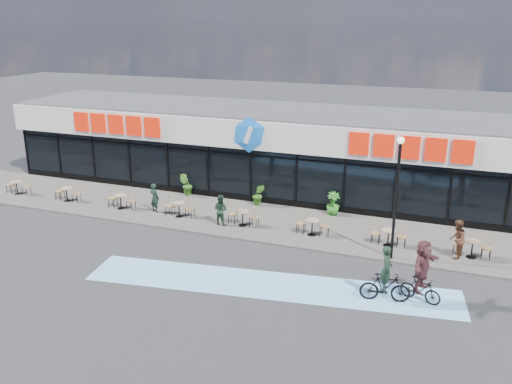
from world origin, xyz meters
TOP-DOWN VIEW (x-y plane):
  - ground at (0.00, 0.00)m, footprint 120.00×120.00m
  - sidewalk at (0.00, 4.50)m, footprint 44.00×5.00m
  - bike_lane at (4.00, -1.50)m, footprint 14.17×4.13m
  - building at (-0.00, 9.93)m, footprint 30.60×6.57m
  - lamp_post at (7.98, 2.30)m, footprint 0.28×0.28m
  - bistro_set_0 at (-12.70, 3.64)m, footprint 1.54×0.62m
  - bistro_set_1 at (-9.30, 3.64)m, footprint 1.54×0.62m
  - bistro_set_2 at (-5.90, 3.64)m, footprint 1.54×0.62m
  - bistro_set_3 at (-2.51, 3.64)m, footprint 1.54×0.62m
  - bistro_set_4 at (0.89, 3.64)m, footprint 1.54×0.62m
  - bistro_set_5 at (4.29, 3.64)m, footprint 1.54×0.62m
  - bistro_set_6 at (7.68, 3.64)m, footprint 1.54×0.62m
  - bistro_set_7 at (11.08, 3.64)m, footprint 1.54×0.62m
  - potted_plant_left at (-3.73, 6.67)m, footprint 0.86×0.83m
  - potted_plant_mid at (0.58, 6.55)m, footprint 0.77×0.70m
  - potted_plant_right at (4.58, 6.52)m, footprint 0.90×0.90m
  - patron_left at (-3.99, 3.74)m, footprint 0.63×0.50m
  - patron_right at (-0.14, 3.30)m, footprint 0.81×0.68m
  - pedestrian_a at (10.45, 3.26)m, footprint 0.76×0.90m
  - cyclist_a at (8.19, -1.20)m, footprint 1.83×0.80m
  - cyclist_b at (9.36, -0.76)m, footprint 1.56×1.81m

SIDE VIEW (x-z plane):
  - ground at x=0.00m, z-range 0.00..0.00m
  - bike_lane at x=4.00m, z-range 0.00..0.01m
  - sidewalk at x=0.00m, z-range 0.00..0.10m
  - bistro_set_0 at x=-12.70m, z-range 0.11..1.01m
  - bistro_set_1 at x=-9.30m, z-range 0.11..1.01m
  - bistro_set_2 at x=-5.90m, z-range 0.11..1.01m
  - bistro_set_3 at x=-2.51m, z-range 0.11..1.01m
  - bistro_set_4 at x=0.89m, z-range 0.11..1.01m
  - bistro_set_5 at x=4.29m, z-range 0.11..1.01m
  - bistro_set_6 at x=7.68m, z-range 0.11..1.01m
  - bistro_set_7 at x=11.08m, z-range 0.11..1.01m
  - potted_plant_mid at x=0.58m, z-range 0.10..1.25m
  - potted_plant_right at x=4.58m, z-range 0.10..1.27m
  - potted_plant_left at x=-3.73m, z-range 0.10..1.31m
  - cyclist_a at x=8.19m, z-range -0.30..1.81m
  - patron_right at x=-0.14m, z-range 0.10..1.59m
  - patron_left at x=-3.99m, z-range 0.10..1.60m
  - pedestrian_a at x=10.45m, z-range 0.10..1.75m
  - cyclist_b at x=9.36m, z-range 0.00..2.31m
  - building at x=0.00m, z-range -0.04..4.71m
  - lamp_post at x=7.98m, z-range 0.58..5.68m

